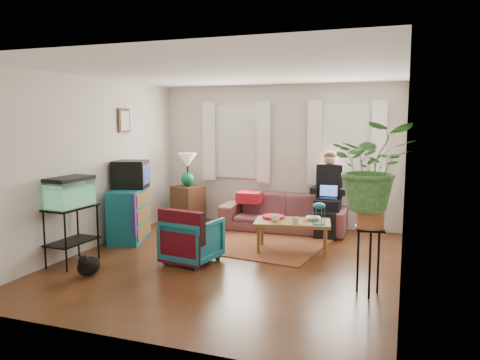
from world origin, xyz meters
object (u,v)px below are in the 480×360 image
at_px(armchair, 192,238).
at_px(plant_stand, 369,261).
at_px(sofa, 284,207).
at_px(coffee_table, 292,236).
at_px(dresser, 129,214).
at_px(side_table, 188,204).
at_px(aquarium_stand, 72,235).

relative_size(armchair, plant_stand, 0.89).
distance_m(sofa, coffee_table, 1.34).
height_order(sofa, armchair, sofa).
xyz_separation_m(dresser, plant_stand, (3.90, -1.19, -0.04)).
distance_m(side_table, armchair, 2.55).
distance_m(side_table, dresser, 1.55).
height_order(sofa, aquarium_stand, sofa).
bearing_deg(coffee_table, dresser, 175.18).
height_order(armchair, plant_stand, plant_stand).
bearing_deg(dresser, side_table, 60.10).
height_order(side_table, coffee_table, side_table).
relative_size(sofa, armchair, 3.18).
bearing_deg(plant_stand, dresser, 162.97).
height_order(aquarium_stand, coffee_table, aquarium_stand).
height_order(side_table, dresser, dresser).
xyz_separation_m(sofa, coffee_table, (0.45, -1.24, -0.20)).
relative_size(side_table, aquarium_stand, 0.88).
xyz_separation_m(sofa, side_table, (-1.89, 0.02, -0.08)).
bearing_deg(plant_stand, side_table, 142.77).
distance_m(sofa, dresser, 2.68).
bearing_deg(aquarium_stand, side_table, 86.00).
height_order(coffee_table, plant_stand, plant_stand).
relative_size(side_table, armchair, 1.02).
bearing_deg(dresser, aquarium_stand, -107.62).
bearing_deg(armchair, aquarium_stand, 31.81).
relative_size(dresser, coffee_table, 0.85).
xyz_separation_m(armchair, plant_stand, (2.40, -0.44, 0.04)).
relative_size(aquarium_stand, coffee_table, 0.71).
distance_m(side_table, plant_stand, 4.47).
height_order(dresser, aquarium_stand, dresser).
xyz_separation_m(dresser, coffee_table, (2.68, 0.25, -0.19)).
bearing_deg(side_table, plant_stand, -37.23).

